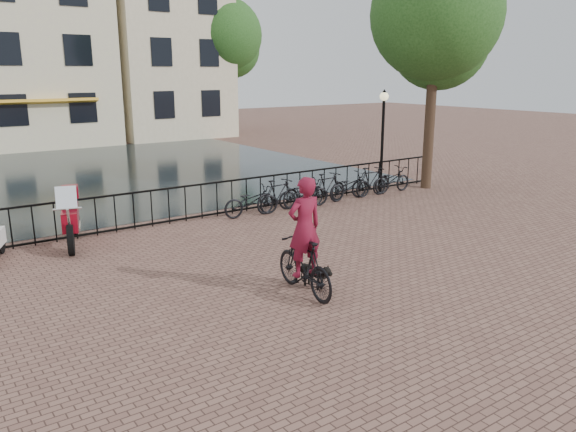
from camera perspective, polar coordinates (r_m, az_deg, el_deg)
ground at (r=9.88m, az=10.26°, el=-10.34°), size 100.00×100.00×0.00m
canal_water at (r=24.73m, az=-19.55°, el=4.07°), size 20.00×20.00×0.00m
railing at (r=16.03m, az=-10.37°, el=1.24°), size 20.00×0.05×1.02m
canal_house_mid at (r=36.92m, az=-25.31°, el=15.93°), size 8.00×9.50×11.80m
canal_house_right at (r=39.27m, az=-13.37°, el=17.81°), size 7.00×9.00×13.30m
tree_near_right at (r=20.80m, az=14.84°, el=19.17°), size 4.48×4.48×8.24m
tree_far_right at (r=38.08m, az=-6.42°, el=17.76°), size 4.76×4.76×8.76m
lamp_post at (r=19.53m, az=9.63°, el=9.19°), size 0.30×0.30×3.45m
cyclist at (r=10.48m, az=1.69°, el=-2.78°), size 0.87×1.97×2.64m
dog at (r=11.04m, az=2.61°, el=-5.97°), size 0.38×0.79×0.51m
motorcycle at (r=14.56m, az=-21.27°, el=0.47°), size 1.19×2.40×1.67m
parked_bike_0 at (r=16.35m, az=-3.75°, el=1.52°), size 1.76×0.76×0.90m
parked_bike_1 at (r=16.84m, az=-1.00°, el=2.10°), size 1.71×0.68×1.00m
parked_bike_2 at (r=17.39m, az=1.59°, el=2.33°), size 1.78×0.84×0.90m
parked_bike_3 at (r=17.96m, az=4.02°, el=2.84°), size 1.71×0.69×1.00m
parked_bike_4 at (r=18.57m, az=6.29°, el=3.03°), size 1.72×0.61×0.90m
parked_bike_5 at (r=19.20m, az=8.43°, el=3.48°), size 1.68×0.54×1.00m
parked_bike_6 at (r=19.86m, az=10.42°, el=3.62°), size 1.72×0.61×0.90m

